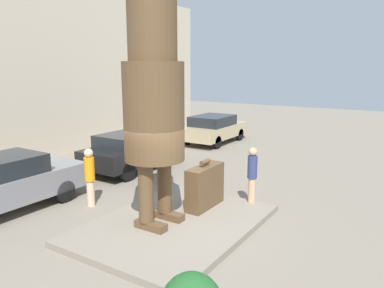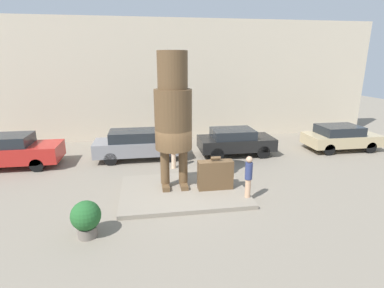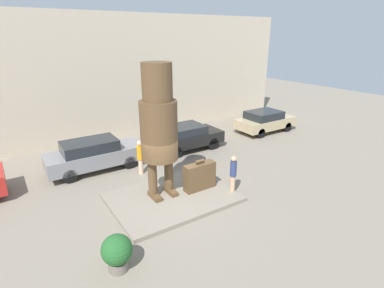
# 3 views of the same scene
# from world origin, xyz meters

# --- Properties ---
(ground_plane) EXTENTS (60.00, 60.00, 0.00)m
(ground_plane) POSITION_xyz_m (0.00, 0.00, 0.00)
(ground_plane) COLOR gray
(pedestal) EXTENTS (4.85, 3.54, 0.15)m
(pedestal) POSITION_xyz_m (0.00, 0.00, 0.08)
(pedestal) COLOR gray
(pedestal) RESTS_ON ground_plane
(building_backdrop) EXTENTS (28.00, 0.60, 7.52)m
(building_backdrop) POSITION_xyz_m (0.00, 8.89, 3.76)
(building_backdrop) COLOR beige
(building_backdrop) RESTS_ON ground_plane
(statue_figure) EXTENTS (1.41, 1.41, 5.23)m
(statue_figure) POSITION_xyz_m (-0.32, 0.35, 3.21)
(statue_figure) COLOR brown
(statue_figure) RESTS_ON pedestal
(giant_suitcase) EXTENTS (1.37, 0.44, 1.33)m
(giant_suitcase) POSITION_xyz_m (1.25, -0.11, 0.73)
(giant_suitcase) COLOR brown
(giant_suitcase) RESTS_ON pedestal
(tourist) EXTENTS (0.27, 0.27, 1.58)m
(tourist) POSITION_xyz_m (2.26, -1.03, 1.02)
(tourist) COLOR tan
(tourist) RESTS_ON pedestal
(parked_car_grey) EXTENTS (4.58, 1.70, 1.55)m
(parked_car_grey) POSITION_xyz_m (-1.77, 4.51, 0.82)
(parked_car_grey) COLOR gray
(parked_car_grey) RESTS_ON ground_plane
(parked_car_black) EXTENTS (4.04, 1.87, 1.45)m
(parked_car_black) POSITION_xyz_m (3.44, 4.43, 0.79)
(parked_car_black) COLOR black
(parked_car_black) RESTS_ON ground_plane
(parked_car_tan) EXTENTS (4.09, 1.89, 1.44)m
(parked_car_tan) POSITION_xyz_m (9.72, 4.38, 0.77)
(parked_car_tan) COLOR tan
(parked_car_tan) RESTS_ON ground_plane
(planter_pot) EXTENTS (0.87, 0.87, 1.13)m
(planter_pot) POSITION_xyz_m (-3.20, -2.53, 0.62)
(planter_pot) COLOR #70665B
(planter_pot) RESTS_ON ground_plane
(worker_hivis) EXTENTS (0.28, 0.28, 1.67)m
(worker_hivis) POSITION_xyz_m (-0.09, 2.87, 0.92)
(worker_hivis) COLOR beige
(worker_hivis) RESTS_ON ground_plane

